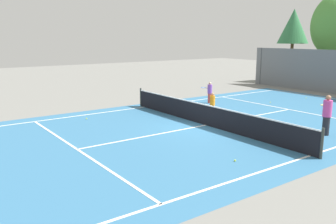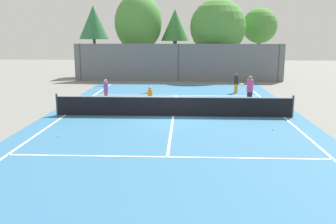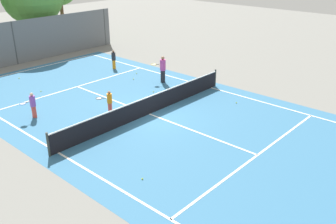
{
  "view_description": "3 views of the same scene",
  "coord_description": "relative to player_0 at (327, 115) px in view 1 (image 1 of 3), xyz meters",
  "views": [
    {
      "loc": [
        12.28,
        -11.08,
        4.1
      ],
      "look_at": [
        0.41,
        -2.52,
        1.02
      ],
      "focal_mm": 38.11,
      "sensor_mm": 36.0,
      "label": 1
    },
    {
      "loc": [
        0.56,
        -18.51,
        4.1
      ],
      "look_at": [
        -0.15,
        -2.47,
        0.73
      ],
      "focal_mm": 40.36,
      "sensor_mm": 36.0,
      "label": 2
    },
    {
      "loc": [
        -12.61,
        -12.71,
        7.88
      ],
      "look_at": [
        -0.36,
        -1.66,
        0.72
      ],
      "focal_mm": 39.77,
      "sensor_mm": 36.0,
      "label": 3
    }
  ],
  "objects": [
    {
      "name": "tennis_net",
      "position": [
        -4.27,
        -2.99,
        -0.38
      ],
      "size": [
        11.9,
        0.1,
        1.1
      ],
      "color": "#333833",
      "rests_on": "ground_plane"
    },
    {
      "name": "player_0",
      "position": [
        0.0,
        0.0,
        0.0
      ],
      "size": [
        0.82,
        0.84,
        1.73
      ],
      "color": "#232328",
      "rests_on": "ground_plane"
    },
    {
      "name": "tennis_ball_7",
      "position": [
        -8.79,
        -7.1,
        -0.86
      ],
      "size": [
        0.07,
        0.07,
        0.07
      ],
      "primitive_type": "sphere",
      "color": "#CCE533",
      "rests_on": "ground_plane"
    },
    {
      "name": "tennis_ball_5",
      "position": [
        -0.92,
        1.81,
        -0.86
      ],
      "size": [
        0.07,
        0.07,
        0.07
      ],
      "primitive_type": "sphere",
      "color": "#CCE533",
      "rests_on": "ground_plane"
    },
    {
      "name": "court_surface",
      "position": [
        -4.27,
        -2.99,
        -0.89
      ],
      "size": [
        13.0,
        25.0,
        0.01
      ],
      "color": "teal",
      "rests_on": "ground_plane"
    },
    {
      "name": "tree_1",
      "position": [
        -12.37,
        14.75,
        4.15
      ],
      "size": [
        2.78,
        2.78,
        6.63
      ],
      "color": "brown",
      "rests_on": "ground_plane"
    },
    {
      "name": "player_3",
      "position": [
        -5.6,
        -1.38,
        -0.24
      ],
      "size": [
        0.76,
        0.73,
        1.26
      ],
      "color": "#E54C3F",
      "rests_on": "ground_plane"
    },
    {
      "name": "tennis_ball_2",
      "position": [
        0.09,
        -5.58,
        -0.86
      ],
      "size": [
        0.07,
        0.07,
        0.07
      ],
      "primitive_type": "sphere",
      "color": "#CCE533",
      "rests_on": "ground_plane"
    },
    {
      "name": "tennis_ball_6",
      "position": [
        -6.3,
        4.28,
        -0.86
      ],
      "size": [
        0.07,
        0.07,
        0.07
      ],
      "primitive_type": "sphere",
      "color": "#CCE533",
      "rests_on": "ground_plane"
    },
    {
      "name": "player_1",
      "position": [
        -8.54,
        1.09,
        -0.19
      ],
      "size": [
        0.86,
        0.36,
        1.35
      ],
      "color": "#E54C3F",
      "rests_on": "ground_plane"
    },
    {
      "name": "ground_plane",
      "position": [
        -4.27,
        -2.99,
        -0.89
      ],
      "size": [
        80.0,
        80.0,
        0.0
      ],
      "primitive_type": "plane",
      "color": "slate"
    },
    {
      "name": "tennis_ball_4",
      "position": [
        -1.76,
        -0.85,
        -0.86
      ],
      "size": [
        0.07,
        0.07,
        0.07
      ],
      "primitive_type": "sphere",
      "color": "#CCE533",
      "rests_on": "ground_plane"
    },
    {
      "name": "tennis_ball_3",
      "position": [
        -5.94,
        7.64,
        -0.86
      ],
      "size": [
        0.07,
        0.07,
        0.07
      ],
      "primitive_type": "sphere",
      "color": "#CCE533",
      "rests_on": "ground_plane"
    }
  ]
}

